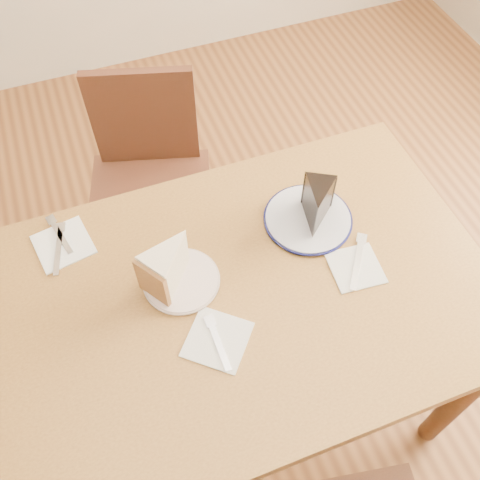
{
  "coord_description": "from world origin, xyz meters",
  "views": [
    {
      "loc": [
        -0.24,
        -0.6,
        1.87
      ],
      "look_at": [
        0.03,
        0.11,
        0.8
      ],
      "focal_mm": 40.0,
      "sensor_mm": 36.0,
      "label": 1
    }
  ],
  "objects_px": {
    "table": "(245,309)",
    "plate_navy": "(308,219)",
    "plate_cream": "(181,281)",
    "carrot_cake": "(171,264)",
    "chair_far": "(151,183)",
    "chocolate_cake": "(317,208)"
  },
  "relations": [
    {
      "from": "plate_navy",
      "to": "carrot_cake",
      "type": "bearing_deg",
      "value": -172.82
    },
    {
      "from": "table",
      "to": "plate_cream",
      "type": "height_order",
      "value": "plate_cream"
    },
    {
      "from": "table",
      "to": "plate_navy",
      "type": "relative_size",
      "value": 5.39
    },
    {
      "from": "plate_cream",
      "to": "plate_navy",
      "type": "bearing_deg",
      "value": 9.88
    },
    {
      "from": "table",
      "to": "chair_far",
      "type": "relative_size",
      "value": 1.43
    },
    {
      "from": "carrot_cake",
      "to": "chocolate_cake",
      "type": "xyz_separation_m",
      "value": [
        0.39,
        0.03,
        -0.0
      ]
    },
    {
      "from": "plate_navy",
      "to": "chair_far",
      "type": "bearing_deg",
      "value": 121.8
    },
    {
      "from": "chocolate_cake",
      "to": "plate_navy",
      "type": "bearing_deg",
      "value": -23.11
    },
    {
      "from": "plate_navy",
      "to": "carrot_cake",
      "type": "xyz_separation_m",
      "value": [
        -0.38,
        -0.05,
        0.06
      ]
    },
    {
      "from": "plate_cream",
      "to": "carrot_cake",
      "type": "bearing_deg",
      "value": 133.46
    },
    {
      "from": "plate_navy",
      "to": "plate_cream",
      "type": "bearing_deg",
      "value": -170.12
    },
    {
      "from": "plate_cream",
      "to": "carrot_cake",
      "type": "xyz_separation_m",
      "value": [
        -0.01,
        0.02,
        0.06
      ]
    },
    {
      "from": "table",
      "to": "plate_navy",
      "type": "xyz_separation_m",
      "value": [
        0.23,
        0.14,
        0.1
      ]
    },
    {
      "from": "chair_far",
      "to": "carrot_cake",
      "type": "xyz_separation_m",
      "value": [
        -0.06,
        -0.57,
        0.35
      ]
    },
    {
      "from": "plate_navy",
      "to": "chocolate_cake",
      "type": "distance_m",
      "value": 0.06
    },
    {
      "from": "plate_cream",
      "to": "plate_navy",
      "type": "relative_size",
      "value": 0.8
    },
    {
      "from": "chair_far",
      "to": "chocolate_cake",
      "type": "height_order",
      "value": "chocolate_cake"
    },
    {
      "from": "table",
      "to": "plate_navy",
      "type": "bearing_deg",
      "value": 31.36
    },
    {
      "from": "table",
      "to": "carrot_cake",
      "type": "relative_size",
      "value": 9.73
    },
    {
      "from": "plate_cream",
      "to": "carrot_cake",
      "type": "height_order",
      "value": "carrot_cake"
    },
    {
      "from": "table",
      "to": "plate_cream",
      "type": "distance_m",
      "value": 0.19
    },
    {
      "from": "plate_cream",
      "to": "carrot_cake",
      "type": "distance_m",
      "value": 0.06
    }
  ]
}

